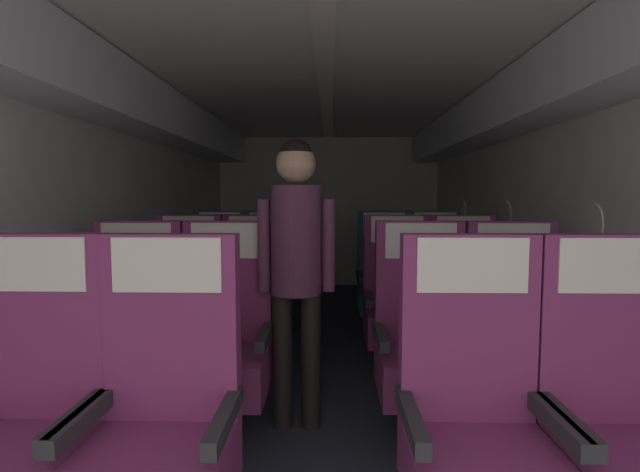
# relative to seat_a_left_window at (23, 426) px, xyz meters

# --- Properties ---
(ground) EXTENTS (3.46, 7.39, 0.02)m
(ground) POSITION_rel_seat_a_left_window_xyz_m (1.06, 1.96, -0.50)
(ground) COLOR #2D3342
(fuselage_shell) EXTENTS (3.34, 7.04, 2.23)m
(fuselage_shell) POSITION_rel_seat_a_left_window_xyz_m (1.06, 2.21, 1.13)
(fuselage_shell) COLOR silver
(fuselage_shell) RESTS_ON ground
(seat_a_left_window) EXTENTS (0.53, 0.51, 1.17)m
(seat_a_left_window) POSITION_rel_seat_a_left_window_xyz_m (0.00, 0.00, 0.00)
(seat_a_left_window) COLOR #38383D
(seat_a_left_window) RESTS_ON ground
(seat_a_left_aisle) EXTENTS (0.53, 0.51, 1.17)m
(seat_a_left_aisle) POSITION_rel_seat_a_left_window_xyz_m (0.50, -0.01, 0.00)
(seat_a_left_aisle) COLOR #38383D
(seat_a_left_aisle) RESTS_ON ground
(seat_a_right_aisle) EXTENTS (0.53, 0.51, 1.17)m
(seat_a_right_aisle) POSITION_rel_seat_a_left_window_xyz_m (2.11, 0.01, 0.00)
(seat_a_right_aisle) COLOR #38383D
(seat_a_right_aisle) RESTS_ON ground
(seat_a_right_window) EXTENTS (0.53, 0.51, 1.17)m
(seat_a_right_window) POSITION_rel_seat_a_left_window_xyz_m (1.61, 0.01, 0.00)
(seat_a_right_window) COLOR #38383D
(seat_a_right_window) RESTS_ON ground
(seat_b_left_window) EXTENTS (0.53, 0.51, 1.17)m
(seat_b_left_window) POSITION_rel_seat_a_left_window_xyz_m (-0.01, 0.96, 0.00)
(seat_b_left_window) COLOR #38383D
(seat_b_left_window) RESTS_ON ground
(seat_b_left_aisle) EXTENTS (0.53, 0.51, 1.17)m
(seat_b_left_aisle) POSITION_rel_seat_a_left_window_xyz_m (0.50, 0.97, 0.00)
(seat_b_left_aisle) COLOR #38383D
(seat_b_left_aisle) RESTS_ON ground
(seat_b_right_aisle) EXTENTS (0.53, 0.51, 1.17)m
(seat_b_right_aisle) POSITION_rel_seat_a_left_window_xyz_m (2.11, 0.97, 0.00)
(seat_b_right_aisle) COLOR #38383D
(seat_b_right_aisle) RESTS_ON ground
(seat_b_right_window) EXTENTS (0.53, 0.51, 1.17)m
(seat_b_right_window) POSITION_rel_seat_a_left_window_xyz_m (1.60, 0.99, 0.00)
(seat_b_right_window) COLOR #38383D
(seat_b_right_window) RESTS_ON ground
(seat_c_left_window) EXTENTS (0.53, 0.51, 1.17)m
(seat_c_left_window) POSITION_rel_seat_a_left_window_xyz_m (-0.00, 1.95, 0.00)
(seat_c_left_window) COLOR #38383D
(seat_c_left_window) RESTS_ON ground
(seat_c_left_aisle) EXTENTS (0.53, 0.51, 1.17)m
(seat_c_left_aisle) POSITION_rel_seat_a_left_window_xyz_m (0.51, 1.96, 0.00)
(seat_c_left_aisle) COLOR #38383D
(seat_c_left_aisle) RESTS_ON ground
(seat_c_right_aisle) EXTENTS (0.53, 0.51, 1.17)m
(seat_c_right_aisle) POSITION_rel_seat_a_left_window_xyz_m (2.11, 1.96, 0.00)
(seat_c_right_aisle) COLOR #38383D
(seat_c_right_aisle) RESTS_ON ground
(seat_c_right_window) EXTENTS (0.53, 0.51, 1.17)m
(seat_c_right_window) POSITION_rel_seat_a_left_window_xyz_m (1.60, 1.97, 0.00)
(seat_c_right_window) COLOR #38383D
(seat_c_right_window) RESTS_ON ground
(seat_d_left_window) EXTENTS (0.53, 0.51, 1.17)m
(seat_d_left_window) POSITION_rel_seat_a_left_window_xyz_m (0.01, 2.94, 0.00)
(seat_d_left_window) COLOR #38383D
(seat_d_left_window) RESTS_ON ground
(seat_d_left_aisle) EXTENTS (0.53, 0.51, 1.17)m
(seat_d_left_aisle) POSITION_rel_seat_a_left_window_xyz_m (0.50, 2.93, 0.00)
(seat_d_left_aisle) COLOR #38383D
(seat_d_left_aisle) RESTS_ON ground
(seat_d_right_aisle) EXTENTS (0.53, 0.51, 1.17)m
(seat_d_right_aisle) POSITION_rel_seat_a_left_window_xyz_m (2.10, 2.93, 0.00)
(seat_d_right_aisle) COLOR #38383D
(seat_d_right_aisle) RESTS_ON ground
(seat_d_right_window) EXTENTS (0.53, 0.51, 1.17)m
(seat_d_right_window) POSITION_rel_seat_a_left_window_xyz_m (1.61, 2.91, 0.00)
(seat_d_right_window) COLOR #38383D
(seat_d_right_window) RESTS_ON ground
(flight_attendant) EXTENTS (0.43, 0.28, 1.62)m
(flight_attendant) POSITION_rel_seat_a_left_window_xyz_m (0.90, 1.02, 0.51)
(flight_attendant) COLOR black
(flight_attendant) RESTS_ON ground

